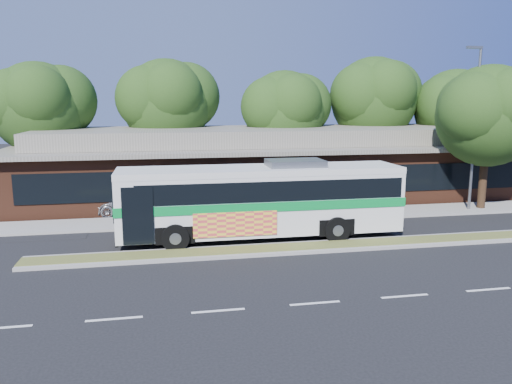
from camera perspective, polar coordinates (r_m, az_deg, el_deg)
The scene contains 13 objects.
ground at distance 21.29m, azimuth 10.41°, elevation -6.65°, with size 120.00×120.00×0.00m, color black.
median_strip at distance 21.80m, azimuth 9.84°, elevation -6.01°, with size 26.00×1.10×0.15m, color #4A5524.
sidewalk at distance 27.12m, azimuth 5.52°, elevation -2.70°, with size 44.00×2.60×0.12m, color gray.
plaza_building at distance 33.05m, azimuth 2.36°, elevation 3.32°, with size 33.20×11.20×4.45m.
lamp_post at distance 30.26m, azimuth 23.71°, elevation 7.10°, with size 0.93×0.18×9.07m.
tree_bg_a at distance 34.79m, azimuth -22.89°, elevation 9.06°, with size 6.47×5.80×8.63m.
tree_bg_b at distance 35.09m, azimuth -9.47°, elevation 10.17°, with size 6.69×6.00×9.00m.
tree_bg_c at distance 35.23m, azimuth 3.85°, elevation 9.39°, with size 6.24×5.60×8.26m.
tree_bg_d at distance 38.56m, azimuth 13.82°, elevation 10.43°, with size 6.91×6.20×9.37m.
tree_bg_e at distance 40.54m, azimuth 22.17°, elevation 9.00°, with size 6.47×5.80×8.50m.
transit_bus at distance 22.43m, azimuth 0.71°, elevation -0.39°, with size 12.72×3.03×3.56m.
sedan at distance 28.28m, azimuth -13.66°, elevation -1.09°, with size 1.96×4.83×1.40m, color silver.
sidewalk_tree at distance 31.29m, azimuth 25.49°, elevation 8.12°, with size 6.30×5.65×8.18m.
Camera 1 is at (-7.54, -18.93, 6.15)m, focal length 35.00 mm.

